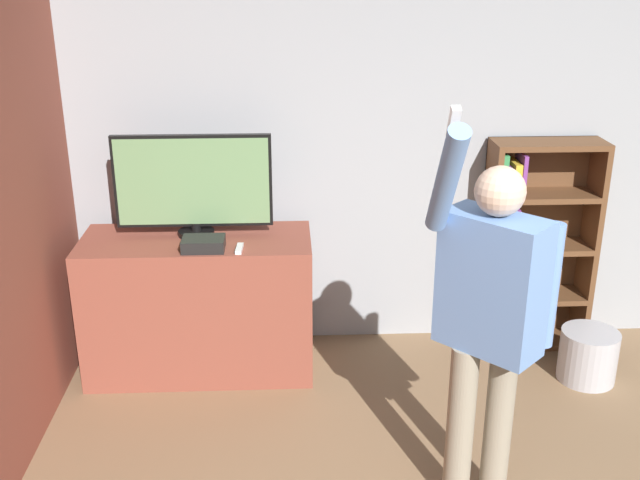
{
  "coord_description": "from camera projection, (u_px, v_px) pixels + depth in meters",
  "views": [
    {
      "loc": [
        -0.88,
        -1.82,
        2.48
      ],
      "look_at": [
        -0.71,
        1.72,
        1.13
      ],
      "focal_mm": 42.0,
      "sensor_mm": 36.0,
      "label": 1
    }
  ],
  "objects": [
    {
      "name": "game_console",
      "position": [
        204.0,
        244.0,
        4.33
      ],
      "size": [
        0.25,
        0.17,
        0.07
      ],
      "color": "black",
      "rests_on": "tv_ledge"
    },
    {
      "name": "television",
      "position": [
        193.0,
        184.0,
        4.46
      ],
      "size": [
        0.94,
        0.22,
        0.62
      ],
      "color": "black",
      "rests_on": "tv_ledge"
    },
    {
      "name": "bookshelf",
      "position": [
        528.0,
        249.0,
        4.9
      ],
      "size": [
        0.71,
        0.28,
        1.4
      ],
      "color": "brown",
      "rests_on": "ground_plane"
    },
    {
      "name": "remote_loose",
      "position": [
        239.0,
        249.0,
        4.33
      ],
      "size": [
        0.04,
        0.14,
        0.02
      ],
      "color": "white",
      "rests_on": "tv_ledge"
    },
    {
      "name": "person",
      "position": [
        490.0,
        311.0,
        3.29
      ],
      "size": [
        0.6,
        0.56,
        1.96
      ],
      "rotation": [
        0.0,
        0.0,
        -0.8
      ],
      "color": "gray",
      "rests_on": "ground_plane"
    },
    {
      "name": "waste_bin",
      "position": [
        588.0,
        356.0,
        4.63
      ],
      "size": [
        0.35,
        0.35,
        0.33
      ],
      "color": "#B7B7BC",
      "rests_on": "ground_plane"
    },
    {
      "name": "wall_back",
      "position": [
        422.0,
        144.0,
        4.8
      ],
      "size": [
        6.48,
        0.06,
        2.7
      ],
      "color": "#9EA3A8",
      "rests_on": "ground_plane"
    },
    {
      "name": "tv_ledge",
      "position": [
        200.0,
        305.0,
        4.67
      ],
      "size": [
        1.39,
        0.59,
        0.88
      ],
      "color": "brown",
      "rests_on": "ground_plane"
    }
  ]
}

